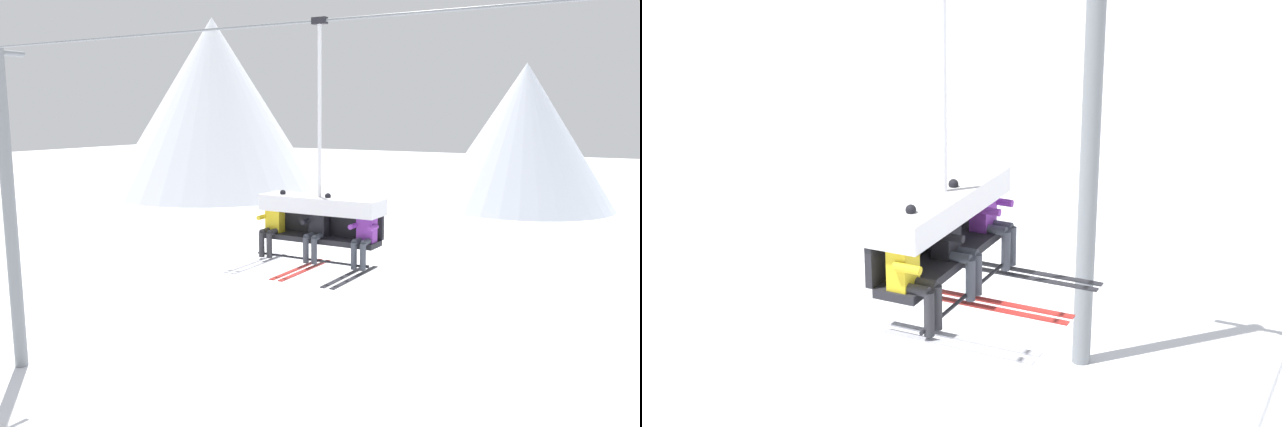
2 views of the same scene
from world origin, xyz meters
TOP-DOWN VIEW (x-y plane):
  - mountain_peak_west at (-29.10, 34.43)m, footprint 19.42×19.42m
  - mountain_peak_central at (-2.60, 39.07)m, footprint 13.79×13.79m
  - lift_tower_near at (-8.67, -0.02)m, footprint 0.36×1.88m
  - lift_cable at (0.33, -0.80)m, footprint 19.99×0.05m
  - chairlift_chair at (1.81, -0.73)m, footprint 2.39×0.74m
  - skier_yellow at (0.83, -0.94)m, footprint 0.48×1.70m
  - skier_black at (1.81, -0.94)m, footprint 0.48×1.70m
  - skier_purple at (2.79, -0.95)m, footprint 0.46×1.70m

SIDE VIEW (x-z plane):
  - lift_tower_near at x=-8.67m, z-range 0.17..9.39m
  - skier_purple at x=2.79m, z-range 4.58..5.81m
  - skier_yellow at x=0.83m, z-range 4.55..5.89m
  - skier_black at x=1.81m, z-range 4.55..5.89m
  - mountain_peak_central at x=-2.60m, z-range 0.00..11.05m
  - chairlift_chair at x=1.81m, z-range 3.35..7.72m
  - mountain_peak_west at x=-29.10m, z-range 0.00..15.67m
  - lift_cable at x=0.33m, z-range 8.92..8.97m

